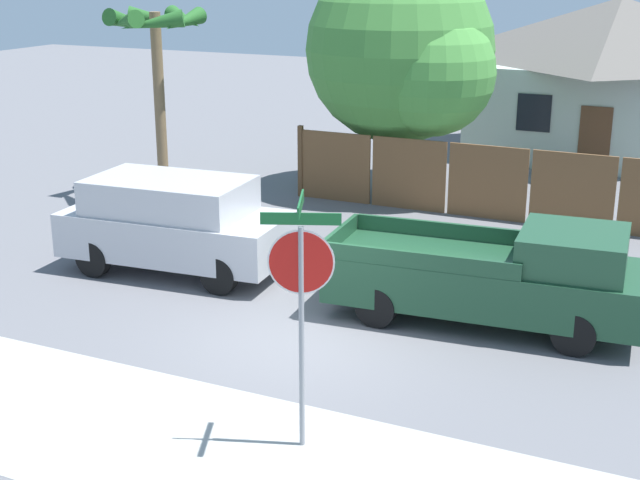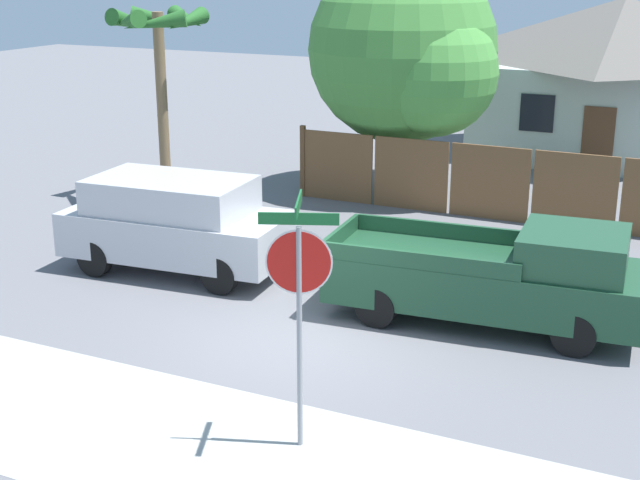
{
  "view_description": "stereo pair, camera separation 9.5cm",
  "coord_description": "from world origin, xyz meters",
  "views": [
    {
      "loc": [
        6.0,
        -12.18,
        6.05
      ],
      "look_at": [
        0.08,
        0.55,
        1.6
      ],
      "focal_mm": 50.0,
      "sensor_mm": 36.0,
      "label": 1
    },
    {
      "loc": [
        6.09,
        -12.14,
        6.05
      ],
      "look_at": [
        0.08,
        0.55,
        1.6
      ],
      "focal_mm": 50.0,
      "sensor_mm": 36.0,
      "label": 2
    }
  ],
  "objects": [
    {
      "name": "sidewalk_strip",
      "position": [
        0.0,
        -3.6,
        0.0
      ],
      "size": [
        36.0,
        3.2,
        0.01
      ],
      "color": "#A3A39E",
      "rests_on": "ground"
    },
    {
      "name": "palm_tree",
      "position": [
        -7.47,
        6.93,
        4.16
      ],
      "size": [
        2.42,
        2.62,
        4.88
      ],
      "color": "brown",
      "rests_on": "ground"
    },
    {
      "name": "orange_pickup",
      "position": [
        2.7,
        2.08,
        0.87
      ],
      "size": [
        5.43,
        2.35,
        1.79
      ],
      "rotation": [
        0.0,
        0.0,
        0.08
      ],
      "color": "#1E472D",
      "rests_on": "ground"
    },
    {
      "name": "red_suv",
      "position": [
        -3.84,
        2.06,
        1.02
      ],
      "size": [
        4.62,
        2.35,
        1.9
      ],
      "rotation": [
        0.0,
        0.0,
        0.08
      ],
      "color": "#B7B7BC",
      "rests_on": "ground"
    },
    {
      "name": "ground_plane",
      "position": [
        0.0,
        0.0,
        0.0
      ],
      "size": [
        80.0,
        80.0,
        0.0
      ],
      "primitive_type": "plane",
      "color": "slate"
    },
    {
      "name": "wooden_fence",
      "position": [
        1.86,
        8.44,
        0.9
      ],
      "size": [
        12.16,
        0.12,
        1.89
      ],
      "color": "brown",
      "rests_on": "ground"
    },
    {
      "name": "house",
      "position": [
        2.48,
        17.63,
        2.55
      ],
      "size": [
        8.61,
        7.34,
        4.91
      ],
      "color": "#B2C1B7",
      "rests_on": "ground"
    },
    {
      "name": "stop_sign",
      "position": [
        1.46,
        -2.98,
        2.28
      ],
      "size": [
        0.92,
        0.83,
        3.32
      ],
      "rotation": [
        0.0,
        0.0,
        0.39
      ],
      "color": "gray",
      "rests_on": "ground"
    },
    {
      "name": "oak_tree",
      "position": [
        -1.86,
        10.02,
        3.68
      ],
      "size": [
        5.18,
        4.93,
        6.26
      ],
      "color": "brown",
      "rests_on": "ground"
    }
  ]
}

